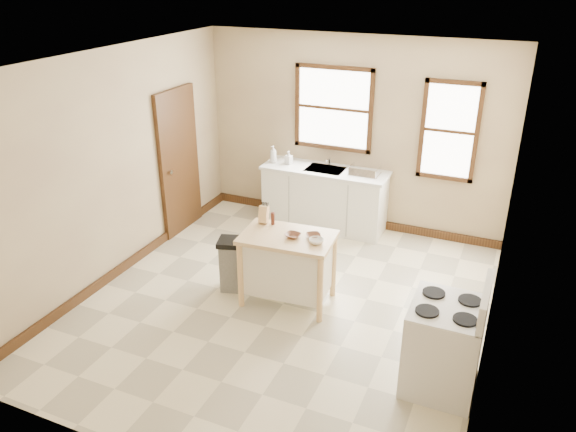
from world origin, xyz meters
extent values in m
plane|color=#ADA489|center=(0.00, 0.00, 0.00)|extent=(5.00, 5.00, 0.00)
plane|color=white|center=(0.00, 0.00, 2.80)|extent=(5.00, 5.00, 0.00)
cube|color=tan|center=(0.00, 2.50, 1.40)|extent=(4.50, 0.04, 2.80)
cube|color=tan|center=(-2.25, 0.00, 1.40)|extent=(0.04, 5.00, 2.80)
cube|color=tan|center=(2.25, 0.00, 1.40)|extent=(0.04, 5.00, 2.80)
cube|color=#311B0D|center=(-2.21, 1.30, 1.05)|extent=(0.06, 0.90, 2.10)
cube|color=#311B0D|center=(0.00, 2.47, 0.06)|extent=(4.50, 0.04, 0.12)
cube|color=#311B0D|center=(-2.22, 0.00, 0.06)|extent=(0.04, 5.00, 0.12)
cylinder|color=silver|center=(-0.30, 2.38, 1.03)|extent=(0.03, 0.03, 0.22)
imported|color=#B2B2B2|center=(-1.11, 2.16, 1.05)|extent=(0.12, 0.12, 0.26)
imported|color=#B2B2B2|center=(-0.88, 2.19, 1.02)|extent=(0.11, 0.11, 0.20)
cylinder|color=#461D12|center=(-0.26, 0.30, 0.93)|extent=(0.05, 0.05, 0.15)
imported|color=brown|center=(0.08, 0.09, 0.88)|extent=(0.19, 0.19, 0.04)
imported|color=brown|center=(0.30, 0.18, 0.88)|extent=(0.22, 0.22, 0.04)
imported|color=white|center=(0.38, 0.05, 0.89)|extent=(0.22, 0.22, 0.05)
camera|label=1|loc=(2.28, -5.10, 3.70)|focal=35.00mm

